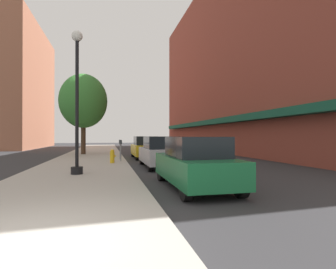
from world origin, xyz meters
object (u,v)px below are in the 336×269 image
(lamppost, at_px, (77,99))
(fire_hydrant, at_px, (112,156))
(tree_near, at_px, (83,101))
(car_green, at_px, (195,163))
(parking_meter_far, at_px, (120,147))
(parking_meter_near, at_px, (121,148))
(car_silver, at_px, (160,152))
(car_yellow, at_px, (145,148))

(lamppost, xyz_separation_m, fire_hydrant, (1.49, 4.25, -2.68))
(tree_near, relative_size, car_green, 1.62)
(fire_hydrant, distance_m, parking_meter_far, 2.39)
(fire_hydrant, height_order, parking_meter_near, parking_meter_near)
(tree_near, xyz_separation_m, car_silver, (4.83, -10.08, -3.90))
(car_green, relative_size, car_yellow, 1.00)
(car_silver, bearing_deg, car_green, -89.82)
(parking_meter_near, distance_m, car_silver, 3.42)
(tree_near, bearing_deg, parking_meter_near, -68.41)
(parking_meter_far, distance_m, car_green, 10.02)
(fire_hydrant, bearing_deg, parking_meter_far, 76.59)
(fire_hydrant, bearing_deg, car_silver, -34.52)
(parking_meter_near, bearing_deg, car_yellow, 57.69)
(lamppost, bearing_deg, parking_meter_far, 72.69)
(fire_hydrant, xyz_separation_m, parking_meter_near, (0.54, 1.09, 0.43))
(parking_meter_near, distance_m, tree_near, 8.68)
(parking_meter_far, height_order, car_yellow, car_yellow)
(parking_meter_far, height_order, tree_near, tree_near)
(lamppost, xyz_separation_m, parking_meter_near, (2.04, 5.34, -2.25))
(parking_meter_far, bearing_deg, fire_hydrant, -103.41)
(fire_hydrant, xyz_separation_m, car_yellow, (2.49, 4.18, 0.29))
(fire_hydrant, xyz_separation_m, tree_near, (-2.33, 8.36, 4.19))
(lamppost, bearing_deg, parking_meter_near, 69.13)
(parking_meter_near, xyz_separation_m, car_yellow, (1.95, 3.08, -0.14))
(parking_meter_near, height_order, car_green, car_green)
(lamppost, relative_size, car_yellow, 1.37)
(fire_hydrant, xyz_separation_m, car_green, (2.49, -7.55, 0.29))
(car_silver, bearing_deg, tree_near, 115.77)
(lamppost, xyz_separation_m, car_green, (3.99, -3.30, -2.39))
(fire_hydrant, xyz_separation_m, parking_meter_far, (0.54, 2.28, 0.43))
(tree_near, xyz_separation_m, car_yellow, (4.83, -4.18, -3.90))
(tree_near, bearing_deg, car_green, -73.12)
(fire_hydrant, distance_m, parking_meter_near, 1.29)
(car_green, distance_m, car_yellow, 11.72)
(parking_meter_far, bearing_deg, car_silver, -64.01)
(fire_hydrant, bearing_deg, car_green, -71.71)
(car_yellow, bearing_deg, car_green, -89.48)
(parking_meter_near, bearing_deg, car_silver, -55.23)
(car_silver, bearing_deg, lamppost, -147.37)
(parking_meter_far, xyz_separation_m, car_yellow, (1.95, 1.89, -0.14))
(parking_meter_far, bearing_deg, parking_meter_near, -90.00)
(lamppost, distance_m, parking_meter_near, 6.15)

